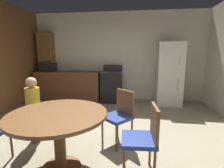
# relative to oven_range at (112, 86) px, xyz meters

# --- Properties ---
(ground_plane) EXTENTS (14.00, 14.00, 0.00)m
(ground_plane) POSITION_rel_oven_range_xyz_m (0.13, -2.78, -0.47)
(ground_plane) COLOR gray
(wall_back) EXTENTS (5.59, 0.12, 2.70)m
(wall_back) POSITION_rel_oven_range_xyz_m (0.13, 0.40, 0.88)
(wall_back) COLOR silver
(wall_back) RESTS_ON ground
(kitchen_counter) EXTENTS (2.01, 0.60, 0.90)m
(kitchen_counter) POSITION_rel_oven_range_xyz_m (-1.35, -0.00, -0.02)
(kitchen_counter) COLOR brown
(kitchen_counter) RESTS_ON ground
(pantry_column) EXTENTS (0.44, 0.36, 2.10)m
(pantry_column) POSITION_rel_oven_range_xyz_m (-2.14, 0.18, 0.58)
(pantry_column) COLOR brown
(pantry_column) RESTS_ON ground
(oven_range) EXTENTS (0.60, 0.60, 1.10)m
(oven_range) POSITION_rel_oven_range_xyz_m (0.00, 0.00, 0.00)
(oven_range) COLOR black
(oven_range) RESTS_ON ground
(refrigerator) EXTENTS (0.68, 0.68, 1.76)m
(refrigerator) POSITION_rel_oven_range_xyz_m (1.65, -0.05, 0.41)
(refrigerator) COLOR white
(refrigerator) RESTS_ON ground
(microwave) EXTENTS (0.44, 0.32, 0.26)m
(microwave) POSITION_rel_oven_range_xyz_m (-2.02, -0.00, 0.56)
(microwave) COLOR black
(microwave) RESTS_ON kitchen_counter
(dining_table) EXTENTS (1.18, 1.18, 0.76)m
(dining_table) POSITION_rel_oven_range_xyz_m (-0.21, -3.16, 0.13)
(dining_table) COLOR brown
(dining_table) RESTS_ON ground
(chair_northeast) EXTENTS (0.56, 0.56, 0.87)m
(chair_northeast) POSITION_rel_oven_range_xyz_m (0.47, -2.38, 0.03)
(chair_northeast) COLOR brown
(chair_northeast) RESTS_ON ground
(chair_east) EXTENTS (0.42, 0.42, 0.87)m
(chair_east) POSITION_rel_oven_range_xyz_m (0.82, -3.09, 0.03)
(chair_east) COLOR brown
(chair_east) RESTS_ON ground
(person_child) EXTENTS (0.31, 0.31, 1.09)m
(person_child) POSITION_rel_oven_range_xyz_m (-0.93, -2.55, 0.11)
(person_child) COLOR #665B51
(person_child) RESTS_ON ground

